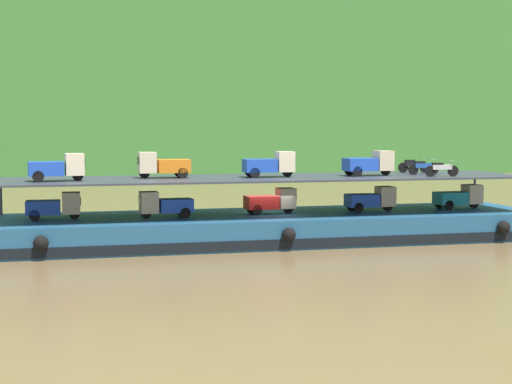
{
  "coord_description": "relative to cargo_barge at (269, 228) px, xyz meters",
  "views": [
    {
      "loc": [
        -11.56,
        -42.91,
        6.27
      ],
      "look_at": [
        -0.72,
        0.0,
        2.7
      ],
      "focal_mm": 57.88,
      "sensor_mm": 36.0,
      "label": 1
    }
  ],
  "objects": [
    {
      "name": "ground_plane",
      "position": [
        0.0,
        0.02,
        -0.75
      ],
      "size": [
        400.0,
        400.0,
        0.0
      ],
      "primitive_type": "plane",
      "color": "brown"
    },
    {
      "name": "cargo_rack",
      "position": [
        0.0,
        0.02,
        2.69
      ],
      "size": [
        28.29,
        6.41,
        2.0
      ],
      "color": "#2D333D",
      "rests_on": "cargo_barge"
    },
    {
      "name": "mini_truck_lower_fore",
      "position": [
        5.86,
        -0.16,
        1.44
      ],
      "size": [
        2.75,
        1.21,
        1.38
      ],
      "color": "#1E47B7",
      "rests_on": "cargo_barge"
    },
    {
      "name": "mini_truck_lower_stern",
      "position": [
        -11.29,
        0.06,
        1.44
      ],
      "size": [
        2.77,
        1.26,
        1.38
      ],
      "color": "#1E47B7",
      "rests_on": "cargo_barge"
    },
    {
      "name": "mini_truck_upper_stern",
      "position": [
        -11.11,
        -0.63,
        3.44
      ],
      "size": [
        2.79,
        1.29,
        1.38
      ],
      "color": "#1E47B7",
      "rests_on": "cargo_rack"
    },
    {
      "name": "mini_truck_upper_fore",
      "position": [
        0.01,
        -0.14,
        3.44
      ],
      "size": [
        2.75,
        1.21,
        1.38
      ],
      "color": "#1E47B7",
      "rests_on": "cargo_rack"
    },
    {
      "name": "cargo_barge",
      "position": [
        0.0,
        0.0,
        0.0
      ],
      "size": [
        29.89,
        7.78,
        1.5
      ],
      "color": "navy",
      "rests_on": "ground"
    },
    {
      "name": "mini_truck_lower_bow",
      "position": [
        11.3,
        -0.04,
        1.44
      ],
      "size": [
        2.79,
        1.28,
        1.38
      ],
      "color": "teal",
      "rests_on": "cargo_barge"
    },
    {
      "name": "mini_truck_upper_bow",
      "position": [
        5.7,
        -0.23,
        3.44
      ],
      "size": [
        2.79,
        1.28,
        1.38
      ],
      "color": "#1E47B7",
      "rests_on": "cargo_rack"
    },
    {
      "name": "mini_truck_lower_mid",
      "position": [
        0.14,
        0.06,
        1.44
      ],
      "size": [
        2.78,
        1.28,
        1.38
      ],
      "color": "red",
      "rests_on": "cargo_barge"
    },
    {
      "name": "mini_truck_lower_aft",
      "position": [
        -5.74,
        -0.57,
        1.44
      ],
      "size": [
        2.78,
        1.26,
        1.38
      ],
      "color": "#1E47B7",
      "rests_on": "cargo_barge"
    },
    {
      "name": "motorcycle_upper_stbd",
      "position": [
        9.37,
        1.95,
        3.18
      ],
      "size": [
        1.9,
        0.55,
        0.87
      ],
      "color": "black",
      "rests_on": "cargo_rack"
    },
    {
      "name": "motorcycle_upper_port",
      "position": [
        9.22,
        -1.9,
        3.18
      ],
      "size": [
        1.9,
        0.55,
        0.87
      ],
      "color": "black",
      "rests_on": "cargo_rack"
    },
    {
      "name": "motorcycle_upper_centre",
      "position": [
        9.07,
        0.02,
        3.18
      ],
      "size": [
        1.9,
        0.55,
        0.87
      ],
      "color": "black",
      "rests_on": "cargo_rack"
    },
    {
      "name": "mini_truck_upper_mid",
      "position": [
        -5.66,
        0.6,
        3.44
      ],
      "size": [
        2.75,
        1.22,
        1.38
      ],
      "color": "orange",
      "rests_on": "cargo_rack"
    }
  ]
}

